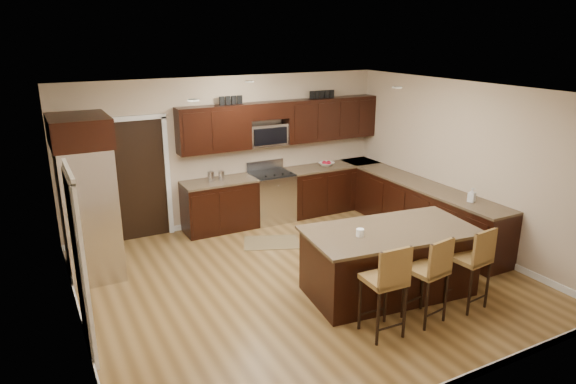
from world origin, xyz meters
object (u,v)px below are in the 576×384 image
island (388,263)px  stool_mid (431,270)px  range (271,196)px  stool_right (474,259)px  refrigerator (87,196)px  stool_left (387,280)px

island → stool_mid: 0.89m
range → stool_mid: stool_mid is taller
stool_mid → stool_right: (0.72, 0.00, -0.01)m
refrigerator → stool_right: bearing=-38.7°
range → stool_left: bearing=-97.4°
range → island: bearing=-87.0°
island → stool_left: size_ratio=2.07×
stool_mid → stool_right: 0.72m
island → refrigerator: size_ratio=1.02×
stool_left → stool_mid: size_ratio=1.04×
stool_left → stool_right: stool_left is taller
stool_right → island: bearing=122.4°
island → refrigerator: (-3.47, 2.47, 0.77)m
island → stool_right: size_ratio=2.16×
island → stool_mid: size_ratio=2.14×
island → stool_left: 1.15m
range → refrigerator: size_ratio=0.47×
stool_left → refrigerator: refrigerator is taller
island → stool_mid: bearing=-86.4°
stool_left → stool_right: (1.39, 0.00, -0.03)m
refrigerator → stool_left: bearing=-50.3°
stool_mid → refrigerator: (-3.43, 3.32, 0.50)m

